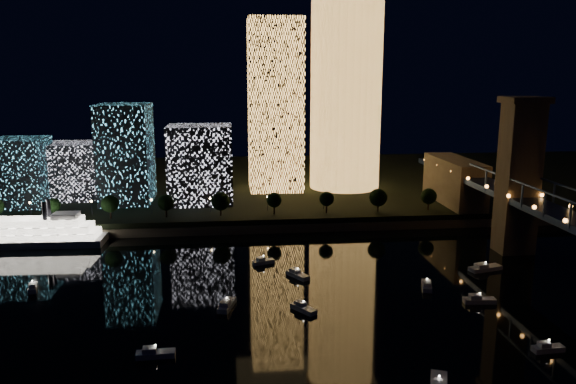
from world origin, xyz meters
name	(u,v)px	position (x,y,z in m)	size (l,w,h in m)	color
ground	(350,328)	(0.00, 0.00, 0.00)	(520.00, 520.00, 0.00)	black
far_bank	(282,184)	(0.00, 160.00, 2.50)	(420.00, 160.00, 5.00)	black
seawall	(302,227)	(0.00, 82.00, 1.50)	(420.00, 6.00, 3.00)	#6B5E4C
tower_cylindrical	(346,90)	(26.85, 136.68, 49.87)	(34.00, 34.00, 89.49)	#FFB151
tower_rectangular	(275,106)	(-5.35, 136.22, 42.84)	(23.78, 23.78, 75.67)	#FFB151
midrise_blocks	(119,163)	(-71.60, 116.76, 21.04)	(93.38, 35.69, 40.03)	white
riverboat	(23,233)	(-96.36, 74.25, 4.08)	(53.14, 13.09, 15.89)	silver
motorboats	(344,307)	(0.69, 10.07, 0.81)	(134.93, 79.86, 2.78)	silver
esplanade_trees	(226,201)	(-27.81, 88.00, 10.47)	(166.24, 6.98, 8.99)	black
street_lamps	(210,202)	(-34.00, 94.00, 9.02)	(132.70, 0.70, 5.65)	black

